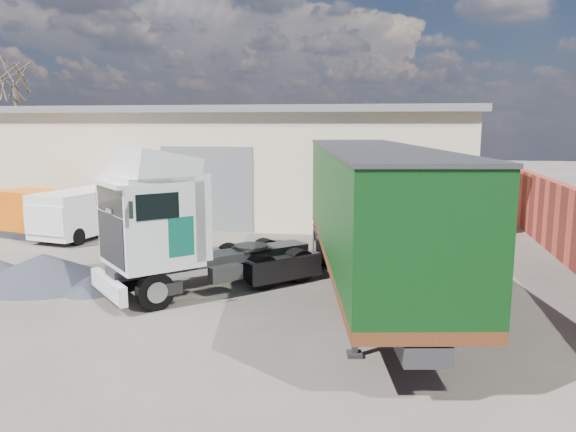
% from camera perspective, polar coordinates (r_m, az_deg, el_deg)
% --- Properties ---
extents(ground, '(120.00, 120.00, 0.00)m').
position_cam_1_polar(ground, '(14.58, -13.34, -9.11)').
color(ground, '#2C2923').
rests_on(ground, ground).
extents(warehouse, '(30.60, 12.60, 5.42)m').
position_cam_1_polar(warehouse, '(30.97, -11.73, 5.72)').
color(warehouse, beige).
rests_on(warehouse, ground).
extents(bare_tree, '(4.00, 4.00, 9.60)m').
position_cam_1_polar(bare_tree, '(40.47, -26.09, 13.26)').
color(bare_tree, '#382B21').
rests_on(bare_tree, ground).
extents(tractor_unit, '(5.74, 5.74, 4.01)m').
position_cam_1_polar(tractor_unit, '(15.32, -11.05, -1.61)').
color(tractor_unit, black).
rests_on(tractor_unit, ground).
extents(box_trailer, '(4.79, 12.23, 3.98)m').
position_cam_1_polar(box_trailer, '(14.75, 8.52, 0.95)').
color(box_trailer, '#2D2D30').
rests_on(box_trailer, ground).
extents(panel_van, '(2.73, 4.94, 1.91)m').
position_cam_1_polar(panel_van, '(24.10, -20.02, 0.31)').
color(panel_van, black).
rests_on(panel_van, ground).
extents(orange_skip, '(3.36, 2.56, 1.87)m').
position_cam_1_polar(orange_skip, '(25.09, -24.33, -0.02)').
color(orange_skip, '#2D2D30').
rests_on(orange_skip, ground).
extents(gravel_heap, '(5.51, 5.02, 0.87)m').
position_cam_1_polar(gravel_heap, '(17.74, -23.72, -4.97)').
color(gravel_heap, '#21232C').
rests_on(gravel_heap, ground).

